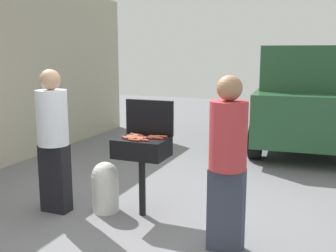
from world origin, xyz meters
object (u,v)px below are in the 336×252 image
hot_dog_3 (143,140)px  hot_dog_6 (127,137)px  hot_dog_5 (138,138)px  hot_dog_12 (129,138)px  hot_dog_9 (133,136)px  hot_dog_10 (155,136)px  hot_dog_1 (138,136)px  bbq_grill (142,151)px  hot_dog_4 (158,138)px  hot_dog_11 (141,138)px  parked_minivan (309,96)px  propane_tank (105,186)px  hot_dog_7 (148,138)px  hot_dog_8 (132,137)px  person_left (53,136)px  hot_dog_2 (162,136)px  hot_dog_0 (153,137)px  hot_dog_13 (134,140)px  hot_dog_14 (136,134)px  person_right (228,158)px

hot_dog_3 → hot_dog_6: bearing=164.3°
hot_dog_5 → hot_dog_12: 0.10m
hot_dog_9 → hot_dog_10: same height
hot_dog_1 → hot_dog_12: same height
hot_dog_9 → bbq_grill: bearing=-14.1°
hot_dog_12 → hot_dog_4: bearing=22.0°
hot_dog_11 → hot_dog_4: bearing=14.8°
parked_minivan → propane_tank: bearing=62.4°
hot_dog_7 → hot_dog_9: same height
hot_dog_10 → bbq_grill: bearing=-140.4°
bbq_grill → hot_dog_1: hot_dog_1 is taller
hot_dog_4 → hot_dog_11: same height
hot_dog_6 → hot_dog_12: bearing=-41.6°
hot_dog_6 → parked_minivan: 5.01m
hot_dog_8 → hot_dog_10: 0.27m
hot_dog_11 → person_left: (-1.03, -0.26, -0.01)m
hot_dog_2 → hot_dog_3: same height
hot_dog_3 → hot_dog_6: 0.24m
hot_dog_3 → person_left: (-1.10, -0.15, -0.01)m
hot_dog_4 → hot_dog_9: 0.31m
bbq_grill → parked_minivan: (1.57, 4.64, 0.24)m
hot_dog_1 → parked_minivan: bearing=70.2°
hot_dog_11 → hot_dog_12: bearing=-148.1°
hot_dog_0 → hot_dog_13: 0.26m
hot_dog_13 → propane_tank: size_ratio=0.21×
hot_dog_13 → hot_dog_5: bearing=90.7°
hot_dog_1 → hot_dog_8: 0.10m
hot_dog_13 → parked_minivan: parked_minivan is taller
hot_dog_9 → hot_dog_11: bearing=-22.2°
hot_dog_1 → hot_dog_14: bearing=142.8°
hot_dog_3 → hot_dog_10: 0.23m
hot_dog_5 → hot_dog_11: bearing=65.6°
hot_dog_7 → person_left: size_ratio=0.08×
hot_dog_3 → hot_dog_13: size_ratio=1.00×
hot_dog_1 → person_left: size_ratio=0.08×
hot_dog_8 → hot_dog_10: same height
hot_dog_3 → hot_dog_9: same height
propane_tank → person_right: bearing=-13.9°
hot_dog_7 → parked_minivan: bearing=72.1°
hot_dog_13 → propane_tank: 0.77m
hot_dog_1 → hot_dog_12: 0.17m
hot_dog_3 → hot_dog_6: size_ratio=1.00×
hot_dog_1 → person_left: (-0.95, -0.35, -0.01)m
person_left → person_right: bearing=-18.5°
bbq_grill → hot_dog_2: hot_dog_2 is taller
hot_dog_0 → person_left: (-1.15, -0.34, -0.01)m
person_right → bbq_grill: bearing=-13.4°
hot_dog_14 → parked_minivan: parked_minivan is taller
parked_minivan → bbq_grill: bearing=67.1°
hot_dog_9 → hot_dog_13: bearing=-60.5°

